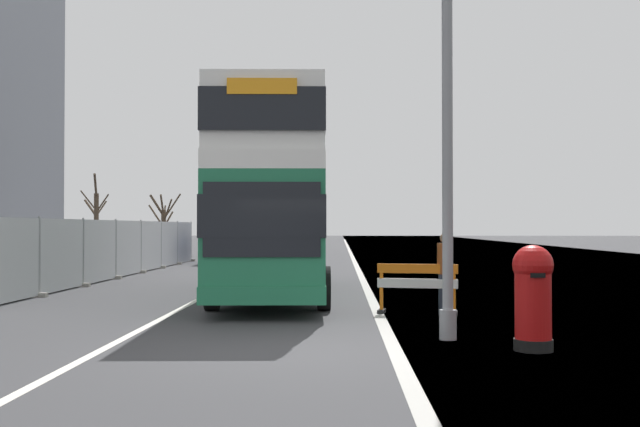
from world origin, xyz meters
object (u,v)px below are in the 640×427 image
car_oncoming_near (224,243)px  car_receding_mid (256,240)px  lamppost_foreground (447,98)px  red_pillar_postbox (533,293)px  roadworks_barrier (417,283)px  pedestrian_at_kerb (445,273)px  double_decker_bus (276,198)px

car_oncoming_near → car_receding_mid: bearing=83.5°
lamppost_foreground → red_pillar_postbox: 3.55m
lamppost_foreground → roadworks_barrier: 4.96m
pedestrian_at_kerb → roadworks_barrier: bearing=178.5°
car_oncoming_near → pedestrian_at_kerb: size_ratio=2.51×
car_receding_mid → double_decker_bus: bearing=-82.4°
roadworks_barrier → car_receding_mid: 30.33m
lamppost_foreground → car_oncoming_near: (-7.81, 25.77, -3.03)m
red_pillar_postbox → car_oncoming_near: bearing=108.4°
car_oncoming_near → double_decker_bus: bearing=-76.7°
double_decker_bus → lamppost_foreground: size_ratio=1.34×
red_pillar_postbox → car_oncoming_near: car_oncoming_near is taller
lamppost_foreground → pedestrian_at_kerb: (0.47, 3.60, -3.19)m
roadworks_barrier → double_decker_bus: bearing=130.0°
car_receding_mid → lamppost_foreground: bearing=-78.1°
lamppost_foreground → red_pillar_postbox: (1.14, -1.07, -3.18)m
red_pillar_postbox → car_receding_mid: car_receding_mid is taller
lamppost_foreground → roadworks_barrier: size_ratio=4.90×
car_oncoming_near → red_pillar_postbox: bearing=-71.6°
roadworks_barrier → pedestrian_at_kerb: 0.63m
lamppost_foreground → car_oncoming_near: size_ratio=1.95×
double_decker_bus → red_pillar_postbox: size_ratio=7.13×
lamppost_foreground → car_receding_mid: 34.03m
car_oncoming_near → pedestrian_at_kerb: car_oncoming_near is taller
red_pillar_postbox → lamppost_foreground: bearing=136.7°
double_decker_bus → red_pillar_postbox: bearing=-61.8°
double_decker_bus → pedestrian_at_kerb: size_ratio=6.56×
roadworks_barrier → pedestrian_at_kerb: (0.60, -0.02, 0.21)m
red_pillar_postbox → car_oncoming_near: 28.30m
car_oncoming_near → car_receding_mid: 7.44m
red_pillar_postbox → car_oncoming_near: (-8.95, 26.85, 0.15)m
double_decker_bus → red_pillar_postbox: (4.70, -8.78, -1.79)m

